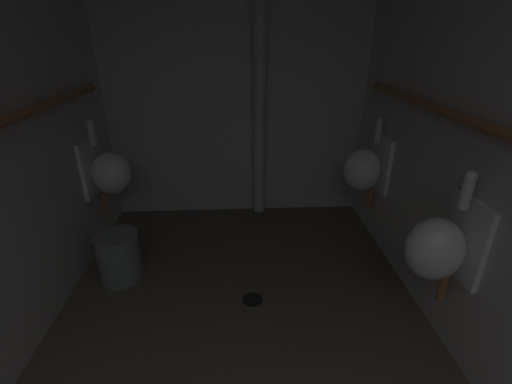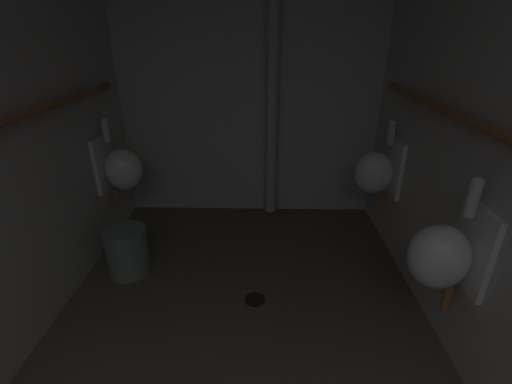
# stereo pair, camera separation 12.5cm
# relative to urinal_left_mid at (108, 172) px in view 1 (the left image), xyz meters

# --- Properties ---
(floor) EXTENTS (2.44, 3.57, 0.08)m
(floor) POSITION_rel_urinal_left_mid_xyz_m (1.01, -1.16, -0.68)
(floor) COLOR brown
(floor) RESTS_ON ground
(wall_right) EXTENTS (0.06, 3.57, 2.45)m
(wall_right) POSITION_rel_urinal_left_mid_xyz_m (2.21, -1.16, 0.59)
(wall_right) COLOR beige
(wall_right) RESTS_ON ground
(wall_back) EXTENTS (2.44, 0.06, 2.45)m
(wall_back) POSITION_rel_urinal_left_mid_xyz_m (1.01, 0.59, 0.59)
(wall_back) COLOR beige
(wall_back) RESTS_ON ground
(urinal_left_mid) EXTENTS (0.32, 0.30, 0.76)m
(urinal_left_mid) POSITION_rel_urinal_left_mid_xyz_m (0.00, 0.00, 0.00)
(urinal_left_mid) COLOR white
(urinal_right_mid) EXTENTS (0.32, 0.30, 0.76)m
(urinal_right_mid) POSITION_rel_urinal_left_mid_xyz_m (2.03, -1.17, 0.00)
(urinal_right_mid) COLOR white
(urinal_right_far) EXTENTS (0.32, 0.30, 0.76)m
(urinal_right_far) POSITION_rel_urinal_left_mid_xyz_m (2.03, -0.03, 0.00)
(urinal_right_far) COLOR white
(supply_pipe_right) EXTENTS (0.06, 2.77, 0.06)m
(supply_pipe_right) POSITION_rel_urinal_left_mid_xyz_m (2.12, -1.19, 0.61)
(supply_pipe_right) COLOR #936038
(standpipe_back_wall) EXTENTS (0.11, 0.11, 2.40)m
(standpipe_back_wall) POSITION_rel_urinal_left_mid_xyz_m (1.21, 0.48, 0.59)
(standpipe_back_wall) COLOR beige
(standpipe_back_wall) RESTS_ON ground
(floor_drain) EXTENTS (0.14, 0.14, 0.01)m
(floor_drain) POSITION_rel_urinal_left_mid_xyz_m (1.09, -0.78, -0.63)
(floor_drain) COLOR black
(floor_drain) RESTS_ON ground
(waste_bin) EXTENTS (0.30, 0.30, 0.35)m
(waste_bin) POSITION_rel_urinal_left_mid_xyz_m (0.15, -0.48, -0.46)
(waste_bin) COLOR slate
(waste_bin) RESTS_ON ground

